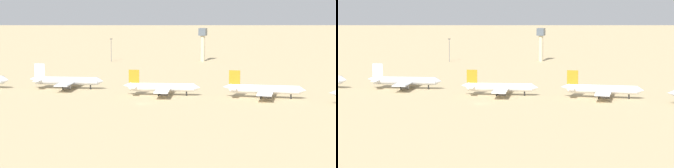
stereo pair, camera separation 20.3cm
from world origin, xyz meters
TOP-DOWN VIEW (x-y plane):
  - ground at (0.00, 0.00)m, footprint 4000.00×4000.00m
  - parked_jet_white_3 at (-53.65, 32.79)m, footprint 39.21×33.54m
  - parked_jet_orange_4 at (0.56, 26.49)m, footprint 37.57×32.18m
  - parked_jet_orange_5 at (49.49, 33.62)m, footprint 39.37×33.30m
  - control_tower at (-23.29, 190.39)m, footprint 5.20×5.20m
  - light_pole_west at (-84.41, 167.40)m, footprint 1.80×0.50m

SIDE VIEW (x-z plane):
  - ground at x=0.00m, z-range 0.00..0.00m
  - parked_jet_orange_4 at x=0.56m, z-range -2.15..10.34m
  - parked_jet_orange_5 at x=49.49m, z-range -2.24..10.76m
  - parked_jet_white_3 at x=-53.65m, z-range -2.24..10.78m
  - light_pole_west at x=-84.41m, z-range 1.22..17.68m
  - control_tower at x=-23.29m, z-range 2.45..26.12m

